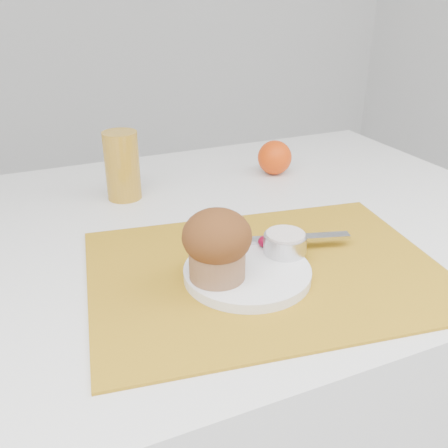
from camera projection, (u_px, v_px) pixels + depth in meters
name	position (u px, v px, depth m)	size (l,w,h in m)	color
table	(204.00, 391.00, 1.01)	(1.20, 0.80, 0.75)	white
placemat	(266.00, 270.00, 0.71)	(0.49, 0.36, 0.00)	#B78319
plate	(247.00, 272.00, 0.69)	(0.18, 0.18, 0.01)	white
ramekin	(285.00, 244.00, 0.72)	(0.06, 0.06, 0.03)	silver
cream	(285.00, 235.00, 0.71)	(0.06, 0.06, 0.01)	silver
raspberry_near	(245.00, 239.00, 0.74)	(0.02, 0.02, 0.02)	#53020F
raspberry_far	(264.00, 241.00, 0.74)	(0.02, 0.02, 0.02)	#5B0218
butter_knife	(278.00, 239.00, 0.75)	(0.22, 0.02, 0.01)	silver
orange	(275.00, 158.00, 1.06)	(0.07, 0.07, 0.07)	#F24708
juice_glass	(122.00, 166.00, 0.93)	(0.06, 0.06, 0.13)	#BC8723
muffin	(217.00, 244.00, 0.64)	(0.09, 0.09, 0.10)	#9B6D4B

